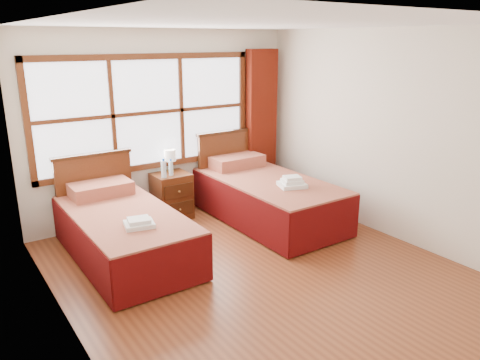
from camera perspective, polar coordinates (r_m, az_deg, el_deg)
floor at (r=5.27m, az=2.28°, el=-10.99°), size 4.50×4.50×0.00m
ceiling at (r=4.67m, az=2.66°, el=18.54°), size 4.50×4.50×0.00m
wall_back at (r=6.70m, az=-9.21°, el=6.63°), size 4.00×0.00×4.00m
wall_left at (r=3.99m, az=-21.25°, el=-1.24°), size 0.00×4.50×4.50m
wall_right at (r=6.19m, az=17.52°, el=5.24°), size 0.00×4.50×4.50m
window at (r=6.54m, az=-11.14°, el=8.06°), size 3.16×0.06×1.56m
curtain at (r=7.43m, az=2.59°, el=6.78°), size 0.50×0.16×2.30m
bed_left at (r=5.64m, az=-14.08°, el=-5.99°), size 1.09×2.11×1.06m
bed_right at (r=6.58m, az=3.16°, el=-1.97°), size 1.16×2.25×1.13m
nightstand at (r=6.70m, az=-8.31°, el=-1.95°), size 0.49×0.48×0.65m
towels_left at (r=5.05m, az=-12.20°, el=-5.14°), size 0.35×0.32×0.09m
towels_right at (r=6.14m, az=6.37°, el=-0.32°), size 0.41×0.39×0.14m
lamp at (r=6.68m, az=-8.53°, el=2.91°), size 0.16×0.16×0.32m
bottle_near at (r=6.41m, az=-9.29°, el=1.35°), size 0.07×0.07×0.27m
bottle_far at (r=6.51m, az=-8.41°, el=1.47°), size 0.06×0.06×0.23m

